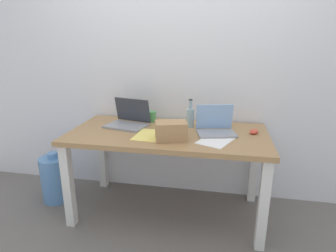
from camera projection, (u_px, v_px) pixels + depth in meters
ground_plane at (168, 211)px, 2.53m from camera, size 8.00×8.00×0.00m
back_wall at (177, 59)px, 2.58m from camera, size 5.20×0.08×2.60m
desk at (168, 143)px, 2.35m from camera, size 1.61×0.79×0.74m
laptop_left at (128, 120)px, 2.47m from camera, size 0.39×0.33×0.23m
laptop_right at (216, 127)px, 2.27m from camera, size 0.34×0.28×0.22m
beer_bottle at (190, 117)px, 2.42m from camera, size 0.07×0.07×0.24m
computer_mouse at (254, 132)px, 2.27m from camera, size 0.10×0.12×0.03m
cardboard_box at (171, 131)px, 2.11m from camera, size 0.27×0.21×0.14m
coffee_mug at (152, 117)px, 2.60m from camera, size 0.08×0.08×0.09m
paper_sheet_front_right at (216, 140)px, 2.12m from camera, size 0.31×0.36×0.00m
paper_yellow_folder at (149, 135)px, 2.23m from camera, size 0.23×0.31×0.00m
water_cooler_jug at (55, 178)px, 2.66m from camera, size 0.26×0.26×0.48m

